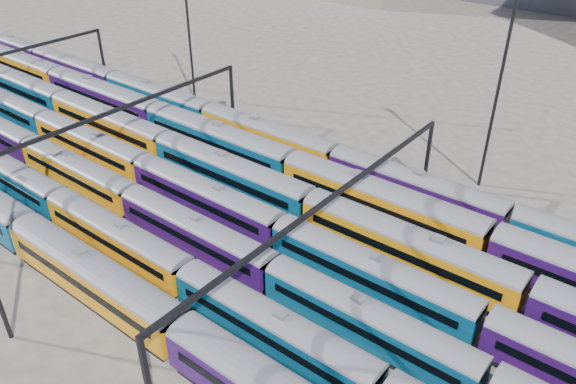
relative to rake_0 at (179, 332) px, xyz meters
The scene contains 12 objects.
ground 16.92m from the rake_0, 116.07° to the left, with size 500.00×500.00×0.00m, color #47423C.
rake_0 is the anchor object (origin of this frame).
rake_1 15.00m from the rake_0, 160.52° to the left, with size 94.21×2.76×4.64m.
rake_2 29.50m from the rake_0, 160.19° to the left, with size 132.06×2.76×4.63m.
rake_3 27.06m from the rake_0, 146.33° to the left, with size 118.91×2.90×4.88m.
rake_4 24.19m from the rake_0, 124.24° to the left, with size 151.47×3.16×5.33m.
rake_5 32.34m from the rake_0, 129.37° to the left, with size 114.21×3.34×5.65m.
rake_6 40.44m from the rake_0, 132.12° to the left, with size 122.91×3.00×5.05m.
gantry_1 31.45m from the rake_0, 151.25° to the left, with size 0.35×40.35×8.03m.
gantry_2 15.76m from the rake_0, 79.94° to the left, with size 0.35×40.35×8.03m.
mast_1 53.75m from the rake_0, 135.26° to the left, with size 1.40×0.50×25.60m.
mast_3 41.30m from the rake_0, 78.89° to the left, with size 1.40×0.50×25.60m.
Camera 1 is at (32.20, -33.61, 33.08)m, focal length 35.00 mm.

